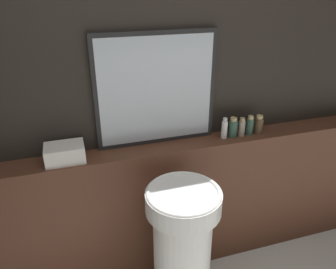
{
  "coord_description": "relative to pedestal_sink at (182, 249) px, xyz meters",
  "views": [
    {
      "loc": [
        -0.55,
        -0.34,
        1.86
      ],
      "look_at": [
        -0.06,
        1.24,
        1.06
      ],
      "focal_mm": 35.0,
      "sensor_mm": 36.0,
      "label": 1
    }
  ],
  "objects": [
    {
      "name": "hand_soap_bottle",
      "position": [
        0.64,
        0.36,
        0.53
      ],
      "size": [
        0.06,
        0.06,
        0.12
      ],
      "color": "#4C3823",
      "rests_on": "vanity_counter"
    },
    {
      "name": "body_wash_bottle",
      "position": [
        0.58,
        0.36,
        0.53
      ],
      "size": [
        0.05,
        0.05,
        0.13
      ],
      "color": "#2D4C3D",
      "rests_on": "vanity_counter"
    },
    {
      "name": "wall_back",
      "position": [
        0.06,
        0.49,
        0.78
      ],
      "size": [
        8.0,
        0.06,
        2.5
      ],
      "color": "black",
      "rests_on": "ground_plane"
    },
    {
      "name": "mirror",
      "position": [
        -0.02,
        0.44,
        0.81
      ],
      "size": [
        0.72,
        0.03,
        0.66
      ],
      "color": "black",
      "rests_on": "vanity_counter"
    },
    {
      "name": "conditioner_bottle",
      "position": [
        0.46,
        0.36,
        0.54
      ],
      "size": [
        0.06,
        0.06,
        0.13
      ],
      "color": "#2D4C3D",
      "rests_on": "vanity_counter"
    },
    {
      "name": "shampoo_bottle",
      "position": [
        0.4,
        0.36,
        0.54
      ],
      "size": [
        0.04,
        0.04,
        0.14
      ],
      "color": "white",
      "rests_on": "vanity_counter"
    },
    {
      "name": "lotion_bottle",
      "position": [
        0.52,
        0.36,
        0.53
      ],
      "size": [
        0.04,
        0.04,
        0.12
      ],
      "color": "gray",
      "rests_on": "vanity_counter"
    },
    {
      "name": "pedestal_sink",
      "position": [
        0.0,
        0.0,
        0.0
      ],
      "size": [
        0.4,
        0.4,
        0.87
      ],
      "color": "white",
      "rests_on": "ground_plane"
    },
    {
      "name": "towel_stack",
      "position": [
        -0.56,
        0.36,
        0.52
      ],
      "size": [
        0.21,
        0.15,
        0.1
      ],
      "color": "silver",
      "rests_on": "vanity_counter"
    },
    {
      "name": "vanity_counter",
      "position": [
        0.06,
        0.36,
        0.0
      ],
      "size": [
        2.92,
        0.18,
        0.94
      ],
      "color": "#512D1E",
      "rests_on": "ground_plane"
    }
  ]
}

